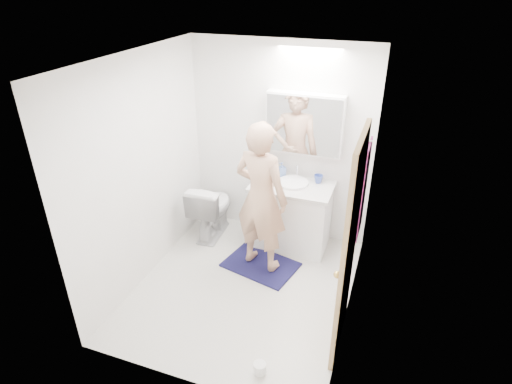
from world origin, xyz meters
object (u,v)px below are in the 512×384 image
at_px(person, 261,198).
at_px(toothbrush_cup, 318,179).
at_px(soap_bottle_b, 282,169).
at_px(toilet_paper_roll, 260,368).
at_px(toilet, 212,208).
at_px(soap_bottle_a, 274,168).
at_px(vanity_cabinet, 291,217).
at_px(medicine_cabinet, 304,124).

xyz_separation_m(person, toothbrush_cup, (0.47, 0.71, -0.03)).
relative_size(soap_bottle_b, toilet_paper_roll, 1.66).
relative_size(toilet, soap_bottle_a, 3.47).
distance_m(toilet, toilet_paper_roll, 2.25).
bearing_deg(soap_bottle_b, toilet_paper_roll, -77.71).
bearing_deg(soap_bottle_a, vanity_cabinet, -28.86).
distance_m(toilet, soap_bottle_b, 1.02).
xyz_separation_m(vanity_cabinet, person, (-0.19, -0.55, 0.51)).
xyz_separation_m(soap_bottle_b, toilet_paper_roll, (0.46, -2.11, -0.86)).
height_order(soap_bottle_a, soap_bottle_b, soap_bottle_a).
height_order(vanity_cabinet, toothbrush_cup, toothbrush_cup).
relative_size(vanity_cabinet, toothbrush_cup, 8.45).
height_order(toilet, person, person).
bearing_deg(medicine_cabinet, vanity_cabinet, -105.38).
bearing_deg(soap_bottle_b, medicine_cabinet, 7.06).
distance_m(vanity_cabinet, medicine_cabinet, 1.13).
height_order(toothbrush_cup, toilet_paper_roll, toothbrush_cup).
distance_m(toilet, soap_bottle_a, 0.95).
relative_size(person, soap_bottle_a, 7.91).
relative_size(person, toilet_paper_roll, 15.43).
bearing_deg(toothbrush_cup, medicine_cabinet, 166.83).
bearing_deg(soap_bottle_a, soap_bottle_b, 18.84).
bearing_deg(vanity_cabinet, toilet_paper_roll, -81.87).
height_order(medicine_cabinet, soap_bottle_b, medicine_cabinet).
bearing_deg(toilet, medicine_cabinet, -165.58).
xyz_separation_m(vanity_cabinet, toilet_paper_roll, (0.28, -1.93, -0.34)).
distance_m(person, soap_bottle_b, 0.73).
bearing_deg(medicine_cabinet, soap_bottle_a, -169.69).
relative_size(vanity_cabinet, soap_bottle_a, 4.19).
bearing_deg(toilet_paper_roll, person, 108.77).
relative_size(toothbrush_cup, toilet_paper_roll, 0.97).
xyz_separation_m(soap_bottle_b, toothbrush_cup, (0.46, -0.02, -0.04)).
bearing_deg(person, vanity_cabinet, -96.09).
xyz_separation_m(person, toilet_paper_roll, (0.47, -1.38, -0.85)).
height_order(person, toothbrush_cup, person).
xyz_separation_m(medicine_cabinet, person, (-0.25, -0.76, -0.60)).
bearing_deg(toilet_paper_roll, soap_bottle_b, 102.29).
bearing_deg(person, soap_bottle_a, -70.27).
relative_size(medicine_cabinet, toothbrush_cup, 8.26).
distance_m(vanity_cabinet, toilet, 1.01).
bearing_deg(person, toilet_paper_roll, 122.13).
distance_m(toilet, toothbrush_cup, 1.39).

